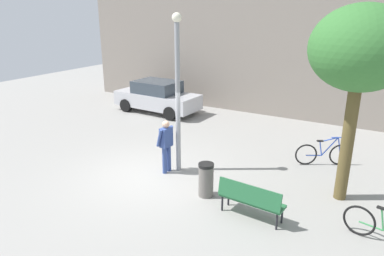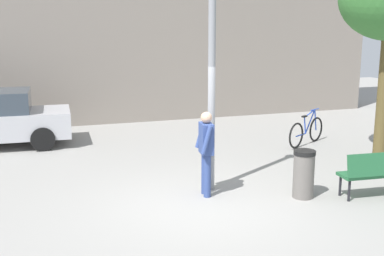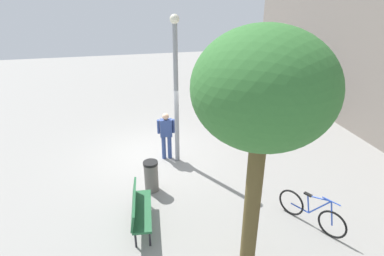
# 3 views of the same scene
# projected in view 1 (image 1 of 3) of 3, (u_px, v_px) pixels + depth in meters

# --- Properties ---
(ground_plane) EXTENTS (36.00, 36.00, 0.00)m
(ground_plane) POSITION_uv_depth(u_px,v_px,m) (152.00, 176.00, 10.88)
(ground_plane) COLOR gray
(building_facade) EXTENTS (19.11, 2.00, 9.88)m
(building_facade) POSITION_uv_depth(u_px,v_px,m) (263.00, 7.00, 16.78)
(building_facade) COLOR gray
(building_facade) RESTS_ON ground_plane
(lamppost) EXTENTS (0.28, 0.28, 4.75)m
(lamppost) POSITION_uv_depth(u_px,v_px,m) (178.00, 86.00, 10.45)
(lamppost) COLOR gray
(lamppost) RESTS_ON ground_plane
(person_by_lamppost) EXTENTS (0.33, 0.61, 1.67)m
(person_by_lamppost) POSITION_uv_depth(u_px,v_px,m) (166.00, 143.00, 10.83)
(person_by_lamppost) COLOR #334784
(person_by_lamppost) RESTS_ON ground_plane
(park_bench) EXTENTS (1.63, 0.60, 0.92)m
(park_bench) POSITION_uv_depth(u_px,v_px,m) (250.00, 198.00, 8.49)
(park_bench) COLOR #236038
(park_bench) RESTS_ON ground_plane
(plaza_tree) EXTENTS (2.43, 2.43, 4.99)m
(plaza_tree) POSITION_uv_depth(u_px,v_px,m) (361.00, 51.00, 8.38)
(plaza_tree) COLOR brown
(plaza_tree) RESTS_ON ground_plane
(bicycle_blue) EXTENTS (1.60, 0.93, 0.97)m
(bicycle_blue) POSITION_uv_depth(u_px,v_px,m) (323.00, 154.00, 11.52)
(bicycle_blue) COLOR black
(bicycle_blue) RESTS_ON ground_plane
(parked_car_silver) EXTENTS (4.27, 1.97, 1.55)m
(parked_car_silver) POSITION_uv_depth(u_px,v_px,m) (157.00, 97.00, 17.43)
(parked_car_silver) COLOR #B7B7BC
(parked_car_silver) RESTS_ON ground_plane
(trash_bin) EXTENTS (0.42, 0.42, 0.94)m
(trash_bin) POSITION_uv_depth(u_px,v_px,m) (206.00, 180.00, 9.57)
(trash_bin) COLOR #66605B
(trash_bin) RESTS_ON ground_plane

